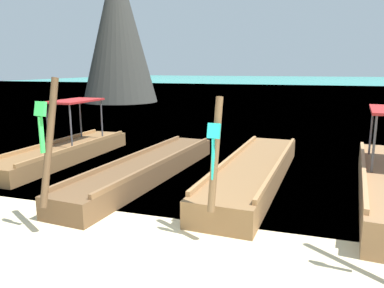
{
  "coord_description": "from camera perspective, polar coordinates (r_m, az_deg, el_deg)",
  "views": [
    {
      "loc": [
        2.61,
        -3.72,
        2.78
      ],
      "look_at": [
        0.0,
        4.46,
        1.02
      ],
      "focal_mm": 35.0,
      "sensor_mm": 36.0,
      "label": 1
    }
  ],
  "objects": [
    {
      "name": "ground",
      "position": [
        5.33,
        -15.77,
        -20.37
      ],
      "size": [
        120.0,
        120.0,
        0.0
      ],
      "primitive_type": "plane",
      "color": "beige"
    },
    {
      "name": "longtail_boat_turquoise_ribbon",
      "position": [
        9.32,
        9.45,
        -4.18
      ],
      "size": [
        1.63,
        6.74,
        2.34
      ],
      "color": "brown",
      "rests_on": "ground"
    },
    {
      "name": "sea_water",
      "position": [
        66.29,
        15.63,
        8.76
      ],
      "size": [
        120.0,
        120.0,
        0.0
      ],
      "primitive_type": "plane",
      "color": "#2DB29E",
      "rests_on": "ground"
    },
    {
      "name": "longtail_boat_green_ribbon",
      "position": [
        9.58,
        -6.93,
        -3.77
      ],
      "size": [
        1.61,
        6.8,
        2.63
      ],
      "color": "brown",
      "rests_on": "ground"
    },
    {
      "name": "karst_rock",
      "position": [
        31.83,
        -11.29,
        16.61
      ],
      "size": [
        6.05,
        6.04,
        11.63
      ],
      "color": "#383833",
      "rests_on": "ground"
    },
    {
      "name": "longtail_boat_blue_ribbon",
      "position": [
        11.94,
        -18.94,
        -1.03
      ],
      "size": [
        1.3,
        5.84,
        2.37
      ],
      "color": "brown",
      "rests_on": "ground"
    }
  ]
}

